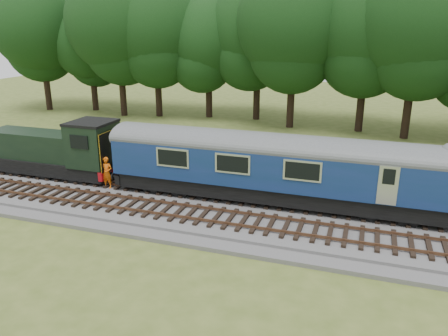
% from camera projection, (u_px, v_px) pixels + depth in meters
% --- Properties ---
extents(ground, '(120.00, 120.00, 0.00)m').
position_uv_depth(ground, '(226.00, 212.00, 23.49)').
color(ground, '#4A5D22').
rests_on(ground, ground).
extents(ballast, '(70.00, 7.00, 0.35)m').
position_uv_depth(ballast, '(226.00, 209.00, 23.44)').
color(ballast, '#4C4C4F').
rests_on(ballast, ground).
extents(track_north, '(67.20, 2.40, 0.21)m').
position_uv_depth(track_north, '(234.00, 196.00, 24.63)').
color(track_north, black).
rests_on(track_north, ballast).
extents(track_south, '(67.20, 2.40, 0.21)m').
position_uv_depth(track_south, '(216.00, 217.00, 21.92)').
color(track_south, black).
rests_on(track_south, ballast).
extents(fence, '(64.00, 0.12, 1.00)m').
position_uv_depth(fence, '(249.00, 185.00, 27.55)').
color(fence, '#6B6054').
rests_on(fence, ground).
extents(tree_line, '(70.00, 8.00, 18.00)m').
position_uv_depth(tree_line, '(296.00, 127.00, 43.32)').
color(tree_line, black).
rests_on(tree_line, ground).
extents(dmu_railcar, '(18.05, 2.86, 3.88)m').
position_uv_depth(dmu_railcar, '(273.00, 162.00, 23.30)').
color(dmu_railcar, black).
rests_on(dmu_railcar, ground).
extents(shunter_loco, '(8.91, 2.60, 3.38)m').
position_uv_depth(shunter_loco, '(57.00, 151.00, 27.71)').
color(shunter_loco, black).
rests_on(shunter_loco, ground).
extents(worker, '(0.72, 0.50, 1.89)m').
position_uv_depth(worker, '(107.00, 173.00, 25.74)').
color(worker, '#F0600C').
rests_on(worker, ballast).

